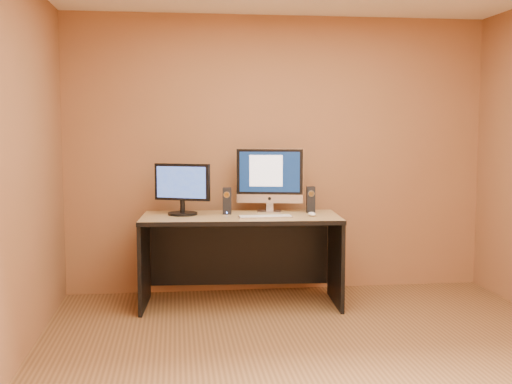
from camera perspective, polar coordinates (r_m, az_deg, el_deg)
The scene contains 11 objects.
floor at distance 4.42m, azimuth 6.22°, elevation -14.86°, with size 4.00×4.00×0.00m, color brown.
walls at distance 4.15m, azimuth 6.42°, elevation 2.19°, with size 4.00×4.00×2.60m, color #905D3A, non-canonical shape.
desk at distance 5.65m, azimuth -1.36°, elevation -6.11°, with size 1.71×0.75×0.79m, color tan, non-canonical shape.
imac at distance 5.80m, azimuth 1.21°, elevation 1.10°, with size 0.61×0.22×0.59m, color #B6B5BA, non-canonical shape.
second_monitor at distance 5.64m, azimuth -6.56°, elevation 0.23°, with size 0.51×0.26×0.45m, color black, non-canonical shape.
speaker_left at distance 5.67m, azimuth -2.59°, elevation -0.80°, with size 0.07×0.08×0.24m, color black, non-canonical shape.
speaker_right at distance 5.78m, azimuth 4.88°, elevation -0.68°, with size 0.07×0.08×0.24m, color black, non-canonical shape.
keyboard at distance 5.45m, azimuth 0.84°, elevation -2.20°, with size 0.46×0.12×0.02m, color #B6B5BA.
mouse at distance 5.57m, azimuth 4.99°, elevation -1.95°, with size 0.06×0.11×0.04m, color white.
cable_a at distance 5.87m, azimuth 1.37°, elevation -1.69°, with size 0.01×0.01×0.24m, color black.
cable_b at distance 5.92m, azimuth 0.66°, elevation -1.61°, with size 0.01×0.01×0.19m, color black.
Camera 1 is at (-0.97, -4.03, 1.55)m, focal length 45.00 mm.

